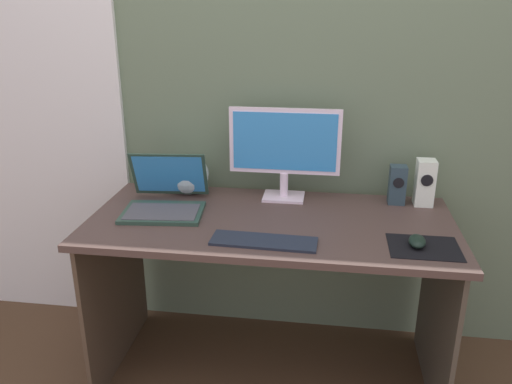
{
  "coord_description": "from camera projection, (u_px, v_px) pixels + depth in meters",
  "views": [
    {
      "loc": [
        0.21,
        -1.9,
        1.57
      ],
      "look_at": [
        -0.06,
        -0.02,
        0.87
      ],
      "focal_mm": 36.17,
      "sensor_mm": 36.0,
      "label": 1
    }
  ],
  "objects": [
    {
      "name": "desk",
      "position": [
        270.0,
        253.0,
        2.13
      ],
      "size": [
        1.46,
        0.69,
        0.75
      ],
      "color": "#493731",
      "rests_on": "ground_plane"
    },
    {
      "name": "mouse",
      "position": [
        417.0,
        241.0,
        1.84
      ],
      "size": [
        0.07,
        0.11,
        0.04
      ],
      "primitive_type": "ellipsoid",
      "rotation": [
        0.0,
        0.0,
        -0.1
      ],
      "color": "black",
      "rests_on": "mousepad"
    },
    {
      "name": "wall_back",
      "position": [
        282.0,
        78.0,
        2.28
      ],
      "size": [
        6.0,
        0.04,
        2.5
      ],
      "primitive_type": "cube",
      "color": "#627559",
      "rests_on": "ground_plane"
    },
    {
      "name": "keyboard_external",
      "position": [
        263.0,
        241.0,
        1.87
      ],
      "size": [
        0.39,
        0.14,
        0.01
      ],
      "primitive_type": "cube",
      "rotation": [
        0.0,
        0.0,
        -0.04
      ],
      "color": "#1E2431",
      "rests_on": "desk"
    },
    {
      "name": "fishbowl",
      "position": [
        188.0,
        174.0,
        2.33
      ],
      "size": [
        0.18,
        0.18,
        0.18
      ],
      "primitive_type": "sphere",
      "color": "silver",
      "rests_on": "desk"
    },
    {
      "name": "mousepad",
      "position": [
        424.0,
        247.0,
        1.83
      ],
      "size": [
        0.25,
        0.2,
        0.0
      ],
      "primitive_type": "cube",
      "color": "black",
      "rests_on": "desk"
    },
    {
      "name": "monitor",
      "position": [
        285.0,
        148.0,
        2.22
      ],
      "size": [
        0.48,
        0.14,
        0.4
      ],
      "color": "white",
      "rests_on": "desk"
    },
    {
      "name": "speaker_near_monitor",
      "position": [
        397.0,
        185.0,
        2.21
      ],
      "size": [
        0.07,
        0.07,
        0.17
      ],
      "color": "#2C414B",
      "rests_on": "desk"
    },
    {
      "name": "door_left",
      "position": [
        43.0,
        125.0,
        2.49
      ],
      "size": [
        0.82,
        0.02,
        2.02
      ],
      "primitive_type": "cube",
      "color": "white",
      "rests_on": "ground_plane"
    },
    {
      "name": "laptop",
      "position": [
        165.0,
        199.0,
        2.16
      ],
      "size": [
        0.36,
        0.36,
        0.23
      ],
      "color": "#294335",
      "rests_on": "desk"
    },
    {
      "name": "speaker_right",
      "position": [
        425.0,
        183.0,
        2.19
      ],
      "size": [
        0.08,
        0.09,
        0.2
      ],
      "color": "white",
      "rests_on": "desk"
    },
    {
      "name": "ground_plane",
      "position": [
        269.0,
        370.0,
        2.33
      ],
      "size": [
        8.0,
        8.0,
        0.0
      ],
      "primitive_type": "plane",
      "color": "#4B3422"
    }
  ]
}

